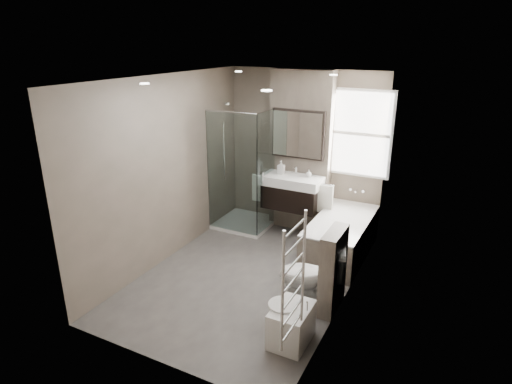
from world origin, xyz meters
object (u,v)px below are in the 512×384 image
Objects in this scene: toilet at (311,276)px; bathtub at (341,235)px; vanity at (292,192)px; bidet at (291,324)px.

bathtub is at bearing 164.78° from toilet.
vanity is 2.01m from toilet.
toilet is (0.97, -1.72, -0.35)m from vanity.
bathtub is at bearing -19.37° from vanity.
bathtub is 3.01× the size of bidet.
bidet is (0.04, -0.72, -0.17)m from toilet.
toilet is at bearing 93.48° from bidet.
bathtub reaches higher than bidet.
bidet is at bearing -87.60° from bathtub.
vanity reaches higher than toilet.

